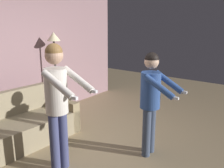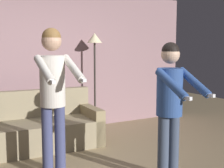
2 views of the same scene
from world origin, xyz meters
The scene contains 5 objects.
back_wall_assembly centered at (-0.02, 2.27, 1.30)m, with size 6.40×0.09×2.60m.
couch centered at (-0.25, 1.45, 0.28)m, with size 1.94×0.95×0.87m.
torchiere_lamp centered at (0.98, 1.93, 1.45)m, with size 0.28×0.28×1.82m.
person_standing_left centered at (-0.39, 0.28, 1.09)m, with size 0.43×0.71×1.79m.
person_standing_right centered at (0.73, -0.51, 0.97)m, with size 0.45×0.65×1.62m.
Camera 2 is at (-1.60, -3.25, 1.56)m, focal length 50.00 mm.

